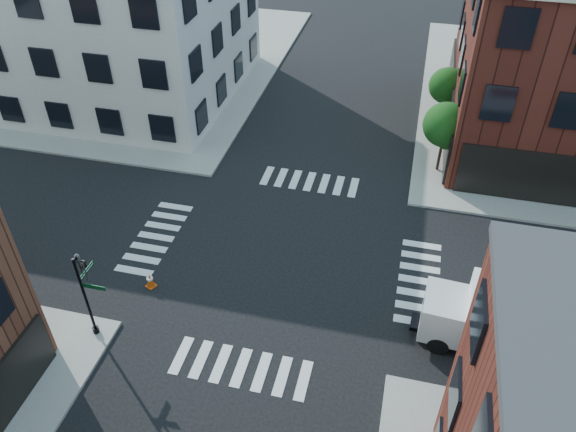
% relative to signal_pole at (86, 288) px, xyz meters
% --- Properties ---
extents(ground, '(120.00, 120.00, 0.00)m').
position_rel_signal_pole_xyz_m(ground, '(6.72, 6.68, -2.86)').
color(ground, black).
rests_on(ground, ground).
extents(sidewalk_nw, '(30.00, 30.00, 0.15)m').
position_rel_signal_pole_xyz_m(sidewalk_nw, '(-14.28, 27.68, -2.78)').
color(sidewalk_nw, gray).
rests_on(sidewalk_nw, ground).
extents(building_nw, '(22.00, 16.00, 11.00)m').
position_rel_signal_pole_xyz_m(building_nw, '(-12.28, 22.68, 2.64)').
color(building_nw, silver).
rests_on(building_nw, ground).
extents(tree_near, '(2.69, 2.69, 4.49)m').
position_rel_signal_pole_xyz_m(tree_near, '(14.28, 16.65, 0.30)').
color(tree_near, black).
rests_on(tree_near, ground).
extents(tree_far, '(2.43, 2.43, 4.07)m').
position_rel_signal_pole_xyz_m(tree_far, '(14.28, 22.65, 0.02)').
color(tree_far, black).
rests_on(tree_far, ground).
extents(signal_pole, '(1.29, 1.24, 4.60)m').
position_rel_signal_pole_xyz_m(signal_pole, '(0.00, 0.00, 0.00)').
color(signal_pole, black).
rests_on(signal_pole, ground).
extents(box_truck, '(7.58, 2.74, 3.38)m').
position_rel_signal_pole_xyz_m(box_truck, '(17.64, 3.27, -1.10)').
color(box_truck, white).
rests_on(box_truck, ground).
extents(traffic_cone, '(0.57, 0.57, 0.80)m').
position_rel_signal_pole_xyz_m(traffic_cone, '(1.02, 3.20, -2.47)').
color(traffic_cone, '#D24709').
rests_on(traffic_cone, ground).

